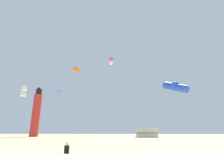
% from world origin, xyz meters
% --- Properties ---
extents(kite_flyer_standing, '(0.41, 0.55, 1.16)m').
position_xyz_m(kite_flyer_standing, '(-1.36, 6.30, 0.61)').
color(kite_flyer_standing, black).
rests_on(kite_flyer_standing, ground).
extents(kite_tube_orange, '(3.27, 3.53, 12.74)m').
position_xyz_m(kite_tube_orange, '(-5.11, 21.02, 12.03)').
color(kite_tube_orange, silver).
rests_on(kite_tube_orange, ground).
extents(kite_diamond_violet, '(2.10, 2.10, 8.75)m').
position_xyz_m(kite_diamond_violet, '(-8.31, 22.47, 8.21)').
color(kite_diamond_violet, silver).
rests_on(kite_diamond_violet, ground).
extents(kite_box_white, '(2.25, 2.49, 6.95)m').
position_xyz_m(kite_box_white, '(-8.86, 12.53, 6.37)').
color(kite_box_white, silver).
rests_on(kite_box_white, ground).
extents(kite_box_rainbow, '(2.19, 1.71, 14.47)m').
position_xyz_m(kite_box_rainbow, '(0.79, 22.25, 13.86)').
color(kite_box_rainbow, silver).
rests_on(kite_box_rainbow, ground).
extents(kite_tube_blue, '(3.16, 3.20, 6.64)m').
position_xyz_m(kite_tube_blue, '(7.75, 9.46, 5.93)').
color(kite_tube_blue, silver).
rests_on(kite_tube_blue, ground).
extents(lighthouse_distant, '(2.80, 2.80, 16.80)m').
position_xyz_m(lighthouse_distant, '(-26.69, 52.17, 7.84)').
color(lighthouse_distant, red).
rests_on(lighthouse_distant, ground).
extents(rv_van_cream, '(6.49, 2.48, 2.80)m').
position_xyz_m(rv_van_cream, '(9.91, 49.16, 1.39)').
color(rv_van_cream, beige).
rests_on(rv_van_cream, ground).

